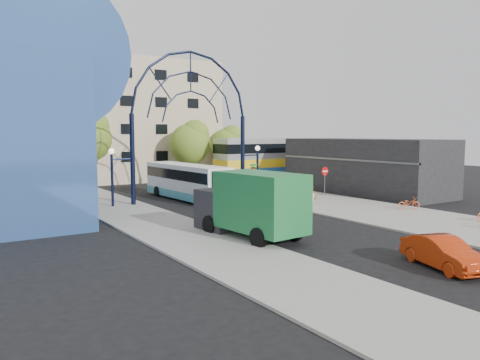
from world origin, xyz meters
TOP-DOWN VIEW (x-y plane):
  - ground at (0.00, 0.00)m, footprint 120.00×120.00m
  - sidewalk_east at (8.00, 4.00)m, footprint 8.00×56.00m
  - plaza_west at (-6.50, 6.00)m, footprint 5.00×50.00m
  - gateway_arch at (0.00, 14.00)m, footprint 13.64×0.44m
  - stop_sign at (4.80, 12.00)m, footprint 0.80×0.07m
  - do_not_enter_sign at (11.00, 10.00)m, footprint 0.76×0.07m
  - street_name_sign at (5.20, 12.60)m, footprint 0.70×0.70m
  - sandwich_board at (5.60, 5.98)m, footprint 0.55×0.61m
  - commercial_block_east at (16.00, 10.00)m, footprint 6.00×16.00m
  - apartment_block at (2.00, 34.97)m, footprint 20.00×12.10m
  - train_platform at (20.00, 22.00)m, footprint 32.00×5.00m
  - train_car at (20.00, 22.00)m, footprint 25.10×3.05m
  - tree_north_a at (6.12, 25.93)m, footprint 4.48×4.48m
  - tree_north_b at (-3.88, 29.93)m, footprint 5.12×5.12m
  - tree_north_c at (12.12, 27.93)m, footprint 4.16×4.16m
  - city_bus at (-0.00, 14.90)m, footprint 2.88×10.79m
  - green_truck at (-3.72, 0.21)m, footprint 3.15×7.13m
  - black_suv at (0.91, 6.98)m, footprint 2.36×4.38m
  - red_sedan at (-0.36, -8.93)m, footprint 2.51×4.22m
  - bike_near_a at (6.25, 8.79)m, footprint 0.59×1.65m
  - bike_near_b at (8.05, 8.85)m, footprint 0.85×1.87m
  - bike_far_a at (10.59, 0.97)m, footprint 1.74×1.19m

SIDE VIEW (x-z plane):
  - ground at x=0.00m, z-range 0.00..0.00m
  - sidewalk_east at x=8.00m, z-range 0.00..0.12m
  - plaza_west at x=-6.50m, z-range 0.00..0.12m
  - train_platform at x=20.00m, z-range 0.00..0.80m
  - bike_near_a at x=6.25m, z-range 0.12..0.98m
  - bike_far_a at x=10.59m, z-range 0.12..0.99m
  - black_suv at x=0.91m, z-range 0.00..1.17m
  - red_sedan at x=-0.36m, z-range 0.00..1.31m
  - bike_near_b at x=8.05m, z-range 0.12..1.21m
  - sandwich_board at x=5.60m, z-range 0.25..1.24m
  - city_bus at x=0.00m, z-range 0.07..3.00m
  - green_truck at x=-3.72m, z-range 0.00..3.50m
  - do_not_enter_sign at x=11.00m, z-range 0.74..3.22m
  - stop_sign at x=4.80m, z-range 0.74..3.24m
  - street_name_sign at x=5.20m, z-range 0.73..3.53m
  - commercial_block_east at x=16.00m, z-range 0.00..5.00m
  - train_car at x=20.00m, z-range 0.80..5.00m
  - tree_north_c at x=12.12m, z-range 1.03..7.53m
  - tree_north_a at x=6.12m, z-range 1.11..8.11m
  - tree_north_b at x=-3.88m, z-range 1.27..9.27m
  - apartment_block at x=2.00m, z-range 0.00..14.00m
  - gateway_arch at x=0.00m, z-range 2.51..14.61m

